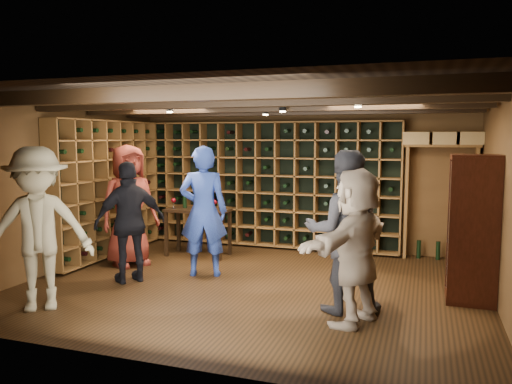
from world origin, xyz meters
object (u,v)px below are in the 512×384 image
(man_blue_shirt, at_px, (203,211))
(man_grey_suit, at_px, (344,232))
(display_cabinet, at_px, (472,232))
(guest_khaki, at_px, (38,229))
(tasting_table, at_px, (198,214))
(guest_beige, at_px, (356,246))
(guest_red_floral, at_px, (129,205))
(guest_woman_black, at_px, (130,222))

(man_blue_shirt, height_order, man_grey_suit, man_blue_shirt)
(display_cabinet, xyz_separation_m, guest_khaki, (-4.73, -1.87, 0.08))
(man_grey_suit, distance_m, tasting_table, 3.36)
(display_cabinet, bearing_deg, tasting_table, 164.90)
(guest_khaki, xyz_separation_m, tasting_table, (0.58, 2.99, -0.23))
(man_blue_shirt, xyz_separation_m, guest_beige, (2.32, -1.19, -0.10))
(man_grey_suit, distance_m, guest_beige, 0.39)
(tasting_table, bearing_deg, guest_red_floral, -128.99)
(guest_beige, bearing_deg, tasting_table, -106.24)
(guest_beige, bearing_deg, guest_khaki, -56.73)
(guest_red_floral, height_order, tasting_table, guest_red_floral)
(man_blue_shirt, height_order, guest_beige, man_blue_shirt)
(guest_red_floral, bearing_deg, man_blue_shirt, -65.33)
(display_cabinet, bearing_deg, guest_khaki, -158.37)
(display_cabinet, height_order, tasting_table, display_cabinet)
(display_cabinet, height_order, man_grey_suit, man_grey_suit)
(man_blue_shirt, relative_size, guest_khaki, 0.99)
(display_cabinet, bearing_deg, guest_beige, -136.87)
(man_blue_shirt, xyz_separation_m, guest_woman_black, (-0.81, -0.62, -0.10))
(man_blue_shirt, relative_size, tasting_table, 1.74)
(guest_woman_black, bearing_deg, guest_beige, 119.71)
(tasting_table, bearing_deg, man_grey_suit, -35.29)
(guest_woman_black, distance_m, tasting_table, 1.71)
(man_grey_suit, height_order, guest_red_floral, guest_red_floral)
(display_cabinet, distance_m, tasting_table, 4.29)
(display_cabinet, xyz_separation_m, man_blue_shirt, (-3.54, 0.05, 0.08))
(guest_red_floral, xyz_separation_m, guest_khaki, (0.15, -2.08, 0.00))
(guest_red_floral, distance_m, guest_woman_black, 0.95)
(guest_beige, height_order, tasting_table, guest_beige)
(tasting_table, bearing_deg, guest_khaki, -101.21)
(man_blue_shirt, distance_m, guest_khaki, 2.26)
(man_grey_suit, bearing_deg, display_cabinet, -167.30)
(tasting_table, bearing_deg, display_cabinet, -15.27)
(display_cabinet, height_order, guest_beige, display_cabinet)
(man_blue_shirt, xyz_separation_m, guest_red_floral, (-1.34, 0.16, 0.00))
(guest_woman_black, bearing_deg, tasting_table, -146.84)
(man_blue_shirt, bearing_deg, guest_red_floral, -24.78)
(display_cabinet, xyz_separation_m, man_grey_suit, (-1.40, -0.81, 0.06))
(guest_red_floral, xyz_separation_m, guest_beige, (3.65, -1.35, -0.10))
(man_blue_shirt, distance_m, guest_woman_black, 1.03)
(man_grey_suit, distance_m, guest_woman_black, 2.96)
(guest_woman_black, bearing_deg, guest_khaki, 23.58)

